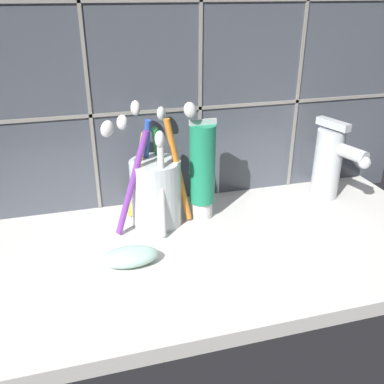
% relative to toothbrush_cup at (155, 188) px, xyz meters
% --- Properties ---
extents(sink_counter, '(0.67, 0.32, 0.02)m').
position_rel_toothbrush_cup_xyz_m(sink_counter, '(0.07, -0.09, -0.07)').
color(sink_counter, silver).
rests_on(sink_counter, ground).
extents(tile_wall_backsplash, '(0.77, 0.02, 0.45)m').
position_rel_toothbrush_cup_xyz_m(tile_wall_backsplash, '(0.07, 0.08, 0.15)').
color(tile_wall_backsplash, '#4C515B').
rests_on(tile_wall_backsplash, ground).
extents(toothbrush_cup, '(0.14, 0.13, 0.18)m').
position_rel_toothbrush_cup_xyz_m(toothbrush_cup, '(0.00, 0.00, 0.00)').
color(toothbrush_cup, silver).
rests_on(toothbrush_cup, sink_counter).
extents(toothpaste_tube, '(0.04, 0.04, 0.15)m').
position_rel_toothbrush_cup_xyz_m(toothpaste_tube, '(0.07, -0.00, 0.02)').
color(toothpaste_tube, white).
rests_on(toothpaste_tube, sink_counter).
extents(sink_faucet, '(0.05, 0.11, 0.13)m').
position_rel_toothbrush_cup_xyz_m(sink_faucet, '(0.29, 0.01, 0.01)').
color(sink_faucet, silver).
rests_on(sink_faucet, sink_counter).
extents(soap_bar, '(0.07, 0.04, 0.02)m').
position_rel_toothbrush_cup_xyz_m(soap_bar, '(-0.05, -0.10, -0.05)').
color(soap_bar, silver).
rests_on(soap_bar, sink_counter).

